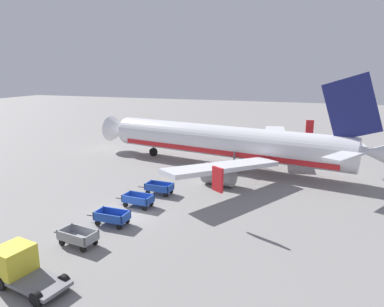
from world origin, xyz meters
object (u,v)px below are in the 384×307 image
Objects in this scene: baggage_cart_third_in_row at (138,200)px; baggage_cart_fourth_in_row at (159,188)px; airplane at (231,143)px; baggage_cart_nearest at (78,237)px; baggage_cart_second_in_row at (112,217)px; service_truck_beside_carts at (20,266)px.

baggage_cart_fourth_in_row is (0.39, 3.48, 0.00)m from baggage_cart_third_in_row.
airplane is 10.35× the size of baggage_cart_nearest.
baggage_cart_second_in_row is at bearing -103.80° from airplane.
service_truck_beside_carts is at bearing -100.77° from airplane.
baggage_cart_second_in_row is 8.36m from service_truck_beside_carts.
baggage_cart_nearest is 0.78× the size of service_truck_beside_carts.
service_truck_beside_carts is (-5.17, -27.18, -1.95)m from airplane.
baggage_cart_fourth_in_row is (0.50, 7.41, 0.00)m from baggage_cart_second_in_row.
baggage_cart_fourth_in_row is at bearing 86.12° from baggage_cart_second_in_row.
service_truck_beside_carts reaches higher than baggage_cart_second_in_row.
airplane reaches higher than baggage_cart_third_in_row.
service_truck_beside_carts reaches higher than baggage_cart_third_in_row.
airplane is 12.42m from baggage_cart_fourth_in_row.
baggage_cart_fourth_in_row is (-4.13, -11.46, -2.45)m from airplane.
airplane is at bearing 79.23° from service_truck_beside_carts.
service_truck_beside_carts is at bearing -93.79° from baggage_cart_fourth_in_row.
baggage_cart_second_in_row is (0.38, 3.59, 0.00)m from baggage_cart_nearest.
baggage_cart_nearest is 4.76m from service_truck_beside_carts.
airplane is at bearing 77.40° from baggage_cart_nearest.
baggage_cart_nearest is 7.53m from baggage_cart_third_in_row.
airplane reaches higher than baggage_cart_fourth_in_row.
airplane is 19.58m from baggage_cart_second_in_row.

